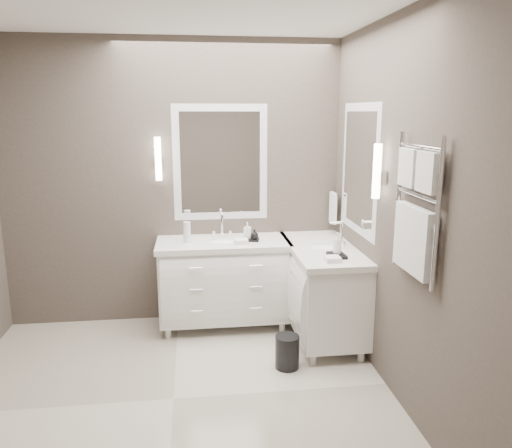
{
  "coord_description": "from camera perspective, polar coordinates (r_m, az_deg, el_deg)",
  "views": [
    {
      "loc": [
        0.18,
        -3.29,
        2.03
      ],
      "look_at": [
        0.69,
        0.7,
        1.12
      ],
      "focal_mm": 35.0,
      "sensor_mm": 36.0,
      "label": 1
    }
  ],
  "objects": [
    {
      "name": "vanity_right",
      "position": [
        4.61,
        7.58,
        -6.95
      ],
      "size": [
        0.59,
        1.24,
        0.97
      ],
      "color": "white",
      "rests_on": "floor"
    },
    {
      "name": "vanity_back",
      "position": [
        4.77,
        -3.7,
        -6.14
      ],
      "size": [
        1.24,
        0.59,
        0.97
      ],
      "color": "white",
      "rests_on": "floor"
    },
    {
      "name": "wall_back",
      "position": [
        4.84,
        -9.4,
        4.51
      ],
      "size": [
        3.2,
        0.01,
        2.7
      ],
      "primitive_type": "cube",
      "color": "#473F39",
      "rests_on": "floor"
    },
    {
      "name": "sconce_right",
      "position": [
        3.78,
        13.65,
        5.77
      ],
      "size": [
        0.06,
        0.06,
        0.4
      ],
      "color": "white",
      "rests_on": "wall_right"
    },
    {
      "name": "soap_bottle_c",
      "position": [
        4.17,
        9.26,
        -2.19
      ],
      "size": [
        0.09,
        0.09,
        0.18
      ],
      "primitive_type": "imported",
      "rotation": [
        0.0,
        0.0,
        0.42
      ],
      "color": "white",
      "rests_on": "amenity_tray_right"
    },
    {
      "name": "amenity_tray_right",
      "position": [
        4.19,
        9.21,
        -3.56
      ],
      "size": [
        0.14,
        0.18,
        0.03
      ],
      "primitive_type": "cube",
      "rotation": [
        0.0,
        0.0,
        0.02
      ],
      "color": "black",
      "rests_on": "vanity_right"
    },
    {
      "name": "towel_bar_corner",
      "position": [
        4.92,
        8.8,
        1.91
      ],
      "size": [
        0.03,
        0.22,
        0.3
      ],
      "color": "white",
      "rests_on": "wall_right"
    },
    {
      "name": "water_bottle",
      "position": [
        4.62,
        -7.89,
        -0.95
      ],
      "size": [
        0.08,
        0.08,
        0.19
      ],
      "primitive_type": "cylinder",
      "rotation": [
        0.0,
        0.0,
        -0.32
      ],
      "color": "silver",
      "rests_on": "vanity_back"
    },
    {
      "name": "soap_bottle_a",
      "position": [
        4.65,
        -1.0,
        -0.7
      ],
      "size": [
        0.08,
        0.08,
        0.15
      ],
      "primitive_type": "imported",
      "rotation": [
        0.0,
        0.0,
        -0.17
      ],
      "color": "white",
      "rests_on": "amenity_tray_back"
    },
    {
      "name": "wall_front",
      "position": [
        1.91,
        -12.36,
        -8.3
      ],
      "size": [
        3.2,
        0.01,
        2.7
      ],
      "primitive_type": "cube",
      "color": "#473F39",
      "rests_on": "floor"
    },
    {
      "name": "mirror_back",
      "position": [
        4.81,
        -4.09,
        6.99
      ],
      "size": [
        0.9,
        0.02,
        1.1
      ],
      "color": "white",
      "rests_on": "wall_back"
    },
    {
      "name": "mirror_right",
      "position": [
        4.35,
        11.7,
        6.16
      ],
      "size": [
        0.02,
        0.9,
        1.1
      ],
      "color": "white",
      "rests_on": "wall_right"
    },
    {
      "name": "amenity_tray_back",
      "position": [
        4.66,
        -0.6,
        -1.77
      ],
      "size": [
        0.17,
        0.14,
        0.02
      ],
      "primitive_type": "cube",
      "rotation": [
        0.0,
        0.0,
        -0.22
      ],
      "color": "black",
      "rests_on": "vanity_back"
    },
    {
      "name": "soap_bottle_b",
      "position": [
        4.62,
        -0.19,
        -1.15
      ],
      "size": [
        0.1,
        0.1,
        0.09
      ],
      "primitive_type": "imported",
      "rotation": [
        0.0,
        0.0,
        0.4
      ],
      "color": "black",
      "rests_on": "amenity_tray_back"
    },
    {
      "name": "wall_right",
      "position": [
        3.65,
        15.85,
        1.53
      ],
      "size": [
        0.01,
        3.0,
        2.7
      ],
      "primitive_type": "cube",
      "color": "#473F39",
      "rests_on": "floor"
    },
    {
      "name": "waste_bin",
      "position": [
        4.16,
        3.59,
        -14.37
      ],
      "size": [
        0.23,
        0.23,
        0.27
      ],
      "primitive_type": "cylinder",
      "rotation": [
        0.0,
        0.0,
        -0.19
      ],
      "color": "black",
      "rests_on": "floor"
    },
    {
      "name": "sconce_back",
      "position": [
        4.74,
        -11.12,
        7.23
      ],
      "size": [
        0.06,
        0.06,
        0.4
      ],
      "color": "white",
      "rests_on": "wall_back"
    },
    {
      "name": "towel_ladder",
      "position": [
        3.26,
        17.73,
        0.87
      ],
      "size": [
        0.06,
        0.58,
        0.9
      ],
      "color": "white",
      "rests_on": "wall_right"
    },
    {
      "name": "floor",
      "position": [
        3.87,
        -9.4,
        -19.16
      ],
      "size": [
        3.2,
        3.0,
        0.01
      ],
      "primitive_type": "cube",
      "color": "beige",
      "rests_on": "ground"
    }
  ]
}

